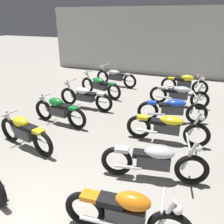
{
  "coord_description": "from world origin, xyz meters",
  "views": [
    {
      "loc": [
        2.32,
        -1.68,
        3.14
      ],
      "look_at": [
        0.0,
        4.07,
        0.55
      ],
      "focal_mm": 37.13,
      "sensor_mm": 36.0,
      "label": 1
    }
  ],
  "objects_px": {
    "motorcycle_right_row_3": "(173,109)",
    "motorcycle_right_row_0": "(126,213)",
    "motorcycle_right_row_1": "(154,161)",
    "motorcycle_right_row_4": "(179,94)",
    "motorcycle_left_row_5": "(116,77)",
    "motorcycle_right_row_5": "(184,84)",
    "motorcycle_left_row_1": "(24,132)",
    "motorcycle_left_row_3": "(85,96)",
    "motorcycle_left_row_2": "(59,110)",
    "motorcycle_left_row_4": "(100,85)",
    "motorcycle_right_row_2": "(167,127)"
  },
  "relations": [
    {
      "from": "motorcycle_left_row_1",
      "to": "motorcycle_right_row_2",
      "type": "distance_m",
      "value": 3.65
    },
    {
      "from": "motorcycle_left_row_3",
      "to": "motorcycle_right_row_1",
      "type": "relative_size",
      "value": 1.01
    },
    {
      "from": "motorcycle_right_row_3",
      "to": "motorcycle_right_row_0",
      "type": "bearing_deg",
      "value": -90.27
    },
    {
      "from": "motorcycle_right_row_1",
      "to": "motorcycle_left_row_4",
      "type": "bearing_deg",
      "value": 125.98
    },
    {
      "from": "motorcycle_left_row_2",
      "to": "motorcycle_left_row_5",
      "type": "xyz_separation_m",
      "value": [
        0.08,
        4.61,
        -0.01
      ]
    },
    {
      "from": "motorcycle_left_row_4",
      "to": "motorcycle_right_row_4",
      "type": "relative_size",
      "value": 0.97
    },
    {
      "from": "motorcycle_left_row_4",
      "to": "motorcycle_right_row_1",
      "type": "bearing_deg",
      "value": -54.02
    },
    {
      "from": "motorcycle_left_row_1",
      "to": "motorcycle_left_row_2",
      "type": "distance_m",
      "value": 1.52
    },
    {
      "from": "motorcycle_right_row_0",
      "to": "motorcycle_right_row_4",
      "type": "distance_m",
      "value": 6.0
    },
    {
      "from": "motorcycle_left_row_1",
      "to": "motorcycle_left_row_3",
      "type": "xyz_separation_m",
      "value": [
        0.09,
        3.02,
        -0.01
      ]
    },
    {
      "from": "motorcycle_left_row_2",
      "to": "motorcycle_left_row_4",
      "type": "height_order",
      "value": "motorcycle_left_row_4"
    },
    {
      "from": "motorcycle_right_row_2",
      "to": "motorcycle_right_row_3",
      "type": "height_order",
      "value": "same"
    },
    {
      "from": "motorcycle_left_row_3",
      "to": "motorcycle_right_row_5",
      "type": "height_order",
      "value": "motorcycle_left_row_3"
    },
    {
      "from": "motorcycle_left_row_4",
      "to": "motorcycle_right_row_4",
      "type": "height_order",
      "value": "same"
    },
    {
      "from": "motorcycle_left_row_1",
      "to": "motorcycle_right_row_2",
      "type": "relative_size",
      "value": 0.9
    },
    {
      "from": "motorcycle_right_row_1",
      "to": "motorcycle_right_row_5",
      "type": "xyz_separation_m",
      "value": [
        -0.03,
        6.07,
        0.01
      ]
    },
    {
      "from": "motorcycle_left_row_4",
      "to": "motorcycle_right_row_5",
      "type": "height_order",
      "value": "motorcycle_left_row_4"
    },
    {
      "from": "motorcycle_left_row_4",
      "to": "motorcycle_right_row_3",
      "type": "distance_m",
      "value": 3.56
    },
    {
      "from": "motorcycle_right_row_4",
      "to": "motorcycle_right_row_0",
      "type": "bearing_deg",
      "value": -90.19
    },
    {
      "from": "motorcycle_right_row_0",
      "to": "motorcycle_right_row_4",
      "type": "xyz_separation_m",
      "value": [
        0.02,
        6.0,
        -0.01
      ]
    },
    {
      "from": "motorcycle_left_row_4",
      "to": "motorcycle_right_row_3",
      "type": "relative_size",
      "value": 0.99
    },
    {
      "from": "motorcycle_left_row_4",
      "to": "motorcycle_right_row_3",
      "type": "xyz_separation_m",
      "value": [
        3.21,
        -1.54,
        0.0
      ]
    },
    {
      "from": "motorcycle_left_row_5",
      "to": "motorcycle_right_row_5",
      "type": "bearing_deg",
      "value": -1.33
    },
    {
      "from": "motorcycle_right_row_1",
      "to": "motorcycle_left_row_1",
      "type": "bearing_deg",
      "value": 179.97
    },
    {
      "from": "motorcycle_left_row_3",
      "to": "motorcycle_right_row_4",
      "type": "relative_size",
      "value": 1.0
    },
    {
      "from": "motorcycle_right_row_1",
      "to": "motorcycle_right_row_4",
      "type": "xyz_separation_m",
      "value": [
        -0.07,
        4.51,
        0.0
      ]
    },
    {
      "from": "motorcycle_right_row_0",
      "to": "motorcycle_left_row_5",
      "type": "bearing_deg",
      "value": 112.2
    },
    {
      "from": "motorcycle_left_row_3",
      "to": "motorcycle_right_row_1",
      "type": "height_order",
      "value": "same"
    },
    {
      "from": "motorcycle_right_row_2",
      "to": "motorcycle_right_row_4",
      "type": "relative_size",
      "value": 1.0
    },
    {
      "from": "motorcycle_left_row_1",
      "to": "motorcycle_right_row_5",
      "type": "height_order",
      "value": "same"
    },
    {
      "from": "motorcycle_right_row_1",
      "to": "motorcycle_right_row_5",
      "type": "bearing_deg",
      "value": 90.29
    },
    {
      "from": "motorcycle_right_row_1",
      "to": "motorcycle_left_row_2",
      "type": "bearing_deg",
      "value": 155.02
    },
    {
      "from": "motorcycle_left_row_3",
      "to": "motorcycle_left_row_4",
      "type": "xyz_separation_m",
      "value": [
        -0.1,
        1.49,
        0.0
      ]
    },
    {
      "from": "motorcycle_left_row_1",
      "to": "motorcycle_left_row_2",
      "type": "height_order",
      "value": "same"
    },
    {
      "from": "motorcycle_right_row_5",
      "to": "motorcycle_right_row_4",
      "type": "bearing_deg",
      "value": -91.33
    },
    {
      "from": "motorcycle_left_row_1",
      "to": "motorcycle_left_row_5",
      "type": "height_order",
      "value": "motorcycle_left_row_5"
    },
    {
      "from": "motorcycle_right_row_1",
      "to": "motorcycle_left_row_5",
      "type": "bearing_deg",
      "value": 117.53
    },
    {
      "from": "motorcycle_left_row_3",
      "to": "motorcycle_right_row_3",
      "type": "distance_m",
      "value": 3.11
    },
    {
      "from": "motorcycle_left_row_5",
      "to": "motorcycle_right_row_0",
      "type": "bearing_deg",
      "value": -67.8
    },
    {
      "from": "motorcycle_left_row_4",
      "to": "motorcycle_left_row_5",
      "type": "xyz_separation_m",
      "value": [
        0.07,
        1.63,
        0.0
      ]
    },
    {
      "from": "motorcycle_right_row_0",
      "to": "motorcycle_right_row_4",
      "type": "bearing_deg",
      "value": 89.81
    },
    {
      "from": "motorcycle_left_row_2",
      "to": "motorcycle_right_row_4",
      "type": "relative_size",
      "value": 0.91
    },
    {
      "from": "motorcycle_left_row_3",
      "to": "motorcycle_right_row_1",
      "type": "bearing_deg",
      "value": -43.59
    },
    {
      "from": "motorcycle_right_row_1",
      "to": "motorcycle_right_row_3",
      "type": "xyz_separation_m",
      "value": [
        -0.06,
        2.96,
        0.0
      ]
    },
    {
      "from": "motorcycle_left_row_3",
      "to": "motorcycle_right_row_2",
      "type": "relative_size",
      "value": 1.0
    },
    {
      "from": "motorcycle_left_row_3",
      "to": "motorcycle_right_row_0",
      "type": "distance_m",
      "value": 5.47
    },
    {
      "from": "motorcycle_right_row_0",
      "to": "motorcycle_left_row_2",
      "type": "bearing_deg",
      "value": 136.61
    },
    {
      "from": "motorcycle_left_row_3",
      "to": "motorcycle_right_row_2",
      "type": "xyz_separation_m",
      "value": [
        3.17,
        -1.4,
        0.0
      ]
    },
    {
      "from": "motorcycle_left_row_2",
      "to": "motorcycle_left_row_3",
      "type": "distance_m",
      "value": 1.5
    },
    {
      "from": "motorcycle_right_row_3",
      "to": "motorcycle_right_row_5",
      "type": "bearing_deg",
      "value": 89.37
    }
  ]
}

